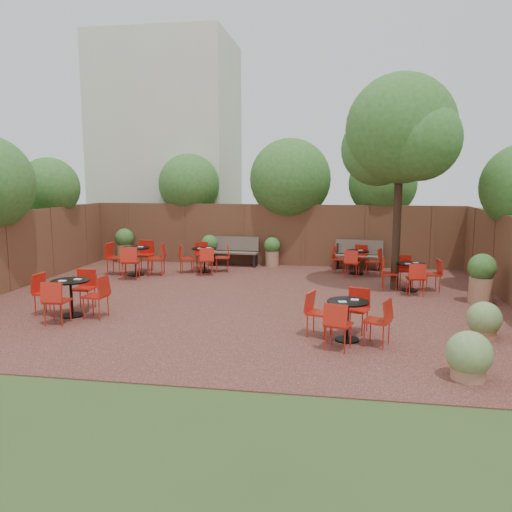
# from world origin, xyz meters

# --- Properties ---
(ground) EXTENTS (80.00, 80.00, 0.00)m
(ground) POSITION_xyz_m (0.00, 0.00, 0.00)
(ground) COLOR #354F23
(ground) RESTS_ON ground
(courtyard_paving) EXTENTS (12.00, 10.00, 0.02)m
(courtyard_paving) POSITION_xyz_m (0.00, 0.00, 0.01)
(courtyard_paving) COLOR #361A16
(courtyard_paving) RESTS_ON ground
(fence_back) EXTENTS (12.00, 0.08, 2.00)m
(fence_back) POSITION_xyz_m (0.00, 5.00, 1.00)
(fence_back) COLOR #502F1D
(fence_back) RESTS_ON ground
(fence_left) EXTENTS (0.08, 10.00, 2.00)m
(fence_left) POSITION_xyz_m (-6.00, 0.00, 1.00)
(fence_left) COLOR #502F1D
(fence_left) RESTS_ON ground
(neighbour_building) EXTENTS (5.00, 4.00, 8.00)m
(neighbour_building) POSITION_xyz_m (-4.50, 8.00, 4.00)
(neighbour_building) COLOR beige
(neighbour_building) RESTS_ON ground
(overhang_foliage) EXTENTS (15.38, 10.45, 2.67)m
(overhang_foliage) POSITION_xyz_m (-1.34, 3.09, 2.68)
(overhang_foliage) COLOR #2E6420
(overhang_foliage) RESTS_ON ground
(courtyard_tree) EXTENTS (2.82, 2.72, 5.37)m
(courtyard_tree) POSITION_xyz_m (3.58, 1.83, 3.88)
(courtyard_tree) COLOR black
(courtyard_tree) RESTS_ON courtyard_paving
(park_bench_left) EXTENTS (1.53, 0.52, 0.94)m
(park_bench_left) POSITION_xyz_m (-1.17, 4.63, 0.50)
(park_bench_left) COLOR brown
(park_bench_left) RESTS_ON courtyard_paving
(park_bench_right) EXTENTS (1.52, 0.67, 0.91)m
(park_bench_right) POSITION_xyz_m (2.77, 4.62, 0.49)
(park_bench_right) COLOR brown
(park_bench_right) RESTS_ON courtyard_paving
(bistro_tables) EXTENTS (9.28, 7.89, 0.95)m
(bistro_tables) POSITION_xyz_m (-0.43, 1.15, 0.46)
(bistro_tables) COLOR black
(bistro_tables) RESTS_ON courtyard_paving
(planters) EXTENTS (11.00, 4.66, 1.14)m
(planters) POSITION_xyz_m (-0.26, 3.43, 0.60)
(planters) COLOR #97694B
(planters) RESTS_ON courtyard_paving
(low_shrubs) EXTENTS (2.14, 3.06, 0.70)m
(low_shrubs) POSITION_xyz_m (4.70, -3.51, 0.34)
(low_shrubs) COLOR #97694B
(low_shrubs) RESTS_ON courtyard_paving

